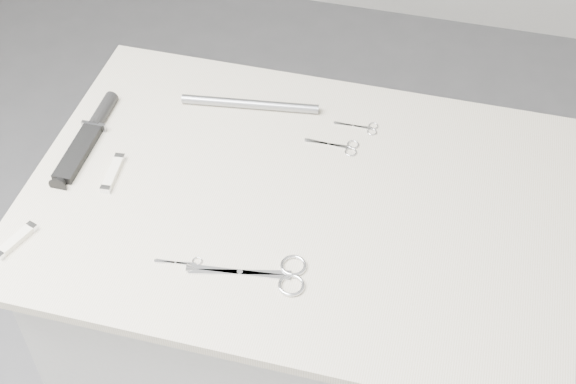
% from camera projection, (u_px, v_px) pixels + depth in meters
% --- Properties ---
extents(plinth, '(0.90, 0.60, 0.90)m').
position_uv_depth(plinth, '(296.00, 338.00, 1.82)').
color(plinth, beige).
rests_on(plinth, ground).
extents(display_board, '(1.00, 0.70, 0.02)m').
position_uv_depth(display_board, '(298.00, 200.00, 1.48)').
color(display_board, beige).
rests_on(display_board, plinth).
extents(large_shears, '(0.20, 0.09, 0.01)m').
position_uv_depth(large_shears, '(274.00, 274.00, 1.35)').
color(large_shears, silver).
rests_on(large_shears, display_board).
extents(embroidery_scissors_a, '(0.10, 0.05, 0.00)m').
position_uv_depth(embroidery_scissors_a, '(341.00, 146.00, 1.56)').
color(embroidery_scissors_a, silver).
rests_on(embroidery_scissors_a, display_board).
extents(embroidery_scissors_b, '(0.09, 0.04, 0.00)m').
position_uv_depth(embroidery_scissors_b, '(363.00, 127.00, 1.60)').
color(embroidery_scissors_b, silver).
rests_on(embroidery_scissors_b, display_board).
extents(tiny_scissors, '(0.08, 0.04, 0.00)m').
position_uv_depth(tiny_scissors, '(185.00, 264.00, 1.36)').
color(tiny_scissors, silver).
rests_on(tiny_scissors, display_board).
extents(sheathed_knife, '(0.06, 0.25, 0.03)m').
position_uv_depth(sheathed_knife, '(90.00, 133.00, 1.58)').
color(sheathed_knife, black).
rests_on(sheathed_knife, display_board).
extents(pocket_knife_a, '(0.03, 0.10, 0.01)m').
position_uv_depth(pocket_knife_a, '(113.00, 173.00, 1.51)').
color(pocket_knife_a, white).
rests_on(pocket_knife_a, display_board).
extents(pocket_knife_b, '(0.05, 0.09, 0.01)m').
position_uv_depth(pocket_knife_b, '(16.00, 240.00, 1.39)').
color(pocket_knife_b, white).
rests_on(pocket_knife_b, display_board).
extents(metal_rail, '(0.28, 0.06, 0.02)m').
position_uv_depth(metal_rail, '(250.00, 104.00, 1.64)').
color(metal_rail, gray).
rests_on(metal_rail, display_board).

